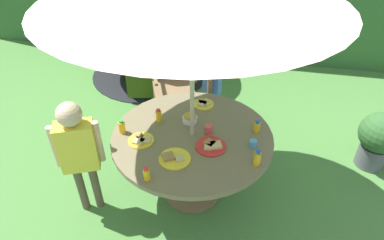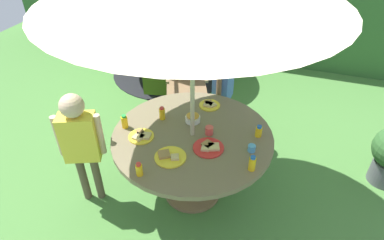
{
  "view_description": "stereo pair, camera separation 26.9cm",
  "coord_description": "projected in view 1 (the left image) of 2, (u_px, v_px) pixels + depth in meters",
  "views": [
    {
      "loc": [
        0.43,
        -2.14,
        2.47
      ],
      "look_at": [
        0.0,
        -0.02,
        0.88
      ],
      "focal_mm": 30.64,
      "sensor_mm": 36.0,
      "label": 1
    },
    {
      "loc": [
        0.69,
        -2.07,
        2.47
      ],
      "look_at": [
        0.0,
        -0.02,
        0.88
      ],
      "focal_mm": 30.64,
      "sensor_mm": 36.0,
      "label": 2
    }
  ],
  "objects": [
    {
      "name": "plate_front_edge",
      "position": [
        203.0,
        104.0,
        3.16
      ],
      "size": [
        0.2,
        0.2,
        0.03
      ],
      "color": "yellow",
      "rests_on": "garden_table"
    },
    {
      "name": "cup_near",
      "position": [
        209.0,
        129.0,
        2.8
      ],
      "size": [
        0.07,
        0.07,
        0.07
      ],
      "primitive_type": "cylinder",
      "color": "#E04C47",
      "rests_on": "garden_table"
    },
    {
      "name": "juice_bottle_far_left",
      "position": [
        159.0,
        116.0,
        2.92
      ],
      "size": [
        0.05,
        0.05,
        0.12
      ],
      "color": "yellow",
      "rests_on": "garden_table"
    },
    {
      "name": "potted_plant",
      "position": [
        379.0,
        138.0,
        3.32
      ],
      "size": [
        0.42,
        0.42,
        0.64
      ],
      "color": "#595960",
      "rests_on": "ground_plane"
    },
    {
      "name": "plate_near_right",
      "position": [
        211.0,
        146.0,
        2.66
      ],
      "size": [
        0.25,
        0.25,
        0.03
      ],
      "color": "red",
      "rests_on": "garden_table"
    },
    {
      "name": "child_in_blue_shirt",
      "position": [
        213.0,
        80.0,
        3.53
      ],
      "size": [
        0.19,
        0.39,
        1.14
      ],
      "rotation": [
        0.0,
        0.0,
        -1.61
      ],
      "color": "#3F3F47",
      "rests_on": "ground_plane"
    },
    {
      "name": "juice_bottle_mid_right",
      "position": [
        257.0,
        126.0,
        2.81
      ],
      "size": [
        0.06,
        0.06,
        0.11
      ],
      "color": "yellow",
      "rests_on": "garden_table"
    },
    {
      "name": "snack_bowl",
      "position": [
        190.0,
        118.0,
        2.93
      ],
      "size": [
        0.14,
        0.14,
        0.08
      ],
      "color": "white",
      "rests_on": "garden_table"
    },
    {
      "name": "wooden_chair",
      "position": [
        172.0,
        76.0,
        3.94
      ],
      "size": [
        0.62,
        0.63,
        1.05
      ],
      "rotation": [
        0.0,
        0.0,
        0.38
      ],
      "color": "brown",
      "rests_on": "ground_plane"
    },
    {
      "name": "juice_bottle_mid_left",
      "position": [
        147.0,
        174.0,
        2.35
      ],
      "size": [
        0.05,
        0.05,
        0.11
      ],
      "color": "yellow",
      "rests_on": "garden_table"
    },
    {
      "name": "child_in_yellow_shirt",
      "position": [
        78.0,
        146.0,
        2.64
      ],
      "size": [
        0.37,
        0.27,
        1.15
      ],
      "rotation": [
        0.0,
        0.0,
        0.39
      ],
      "color": "brown",
      "rests_on": "ground_plane"
    },
    {
      "name": "dome_tent",
      "position": [
        147.0,
        18.0,
        4.68
      ],
      "size": [
        2.15,
        2.15,
        1.77
      ],
      "rotation": [
        0.0,
        0.0,
        0.21
      ],
      "color": "#8CC633",
      "rests_on": "ground_plane"
    },
    {
      "name": "garden_table",
      "position": [
        192.0,
        144.0,
        2.87
      ],
      "size": [
        1.38,
        1.38,
        0.72
      ],
      "color": "brown",
      "rests_on": "ground_plane"
    },
    {
      "name": "cup_far",
      "position": [
        253.0,
        143.0,
        2.66
      ],
      "size": [
        0.06,
        0.06,
        0.06
      ],
      "primitive_type": "cylinder",
      "color": "#4C99D8",
      "rests_on": "garden_table"
    },
    {
      "name": "ground_plane",
      "position": [
        192.0,
        192.0,
        3.23
      ],
      "size": [
        10.0,
        10.0,
        0.02
      ],
      "primitive_type": "cube",
      "color": "#477A38"
    },
    {
      "name": "plate_far_right",
      "position": [
        174.0,
        158.0,
        2.55
      ],
      "size": [
        0.25,
        0.25,
        0.03
      ],
      "color": "yellow",
      "rests_on": "garden_table"
    },
    {
      "name": "juice_bottle_center_front",
      "position": [
        257.0,
        158.0,
        2.47
      ],
      "size": [
        0.05,
        0.05,
        0.13
      ],
      "color": "yellow",
      "rests_on": "garden_table"
    },
    {
      "name": "juice_bottle_center_back",
      "position": [
        122.0,
        127.0,
        2.79
      ],
      "size": [
        0.06,
        0.06,
        0.13
      ],
      "color": "yellow",
      "rests_on": "garden_table"
    },
    {
      "name": "plate_near_left",
      "position": [
        141.0,
        140.0,
        2.72
      ],
      "size": [
        0.22,
        0.22,
        0.03
      ],
      "color": "yellow",
      "rests_on": "garden_table"
    }
  ]
}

